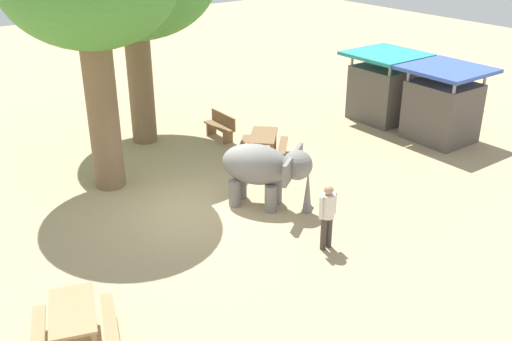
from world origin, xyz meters
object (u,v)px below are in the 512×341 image
(elephant, at_px, (265,168))
(picnic_table_far, at_px, (73,318))
(market_stall_teal, at_px, (383,90))
(wooden_bench, at_px, (221,125))
(picnic_table_near, at_px, (263,140))
(person_handler, at_px, (327,212))
(market_stall_blue, at_px, (442,108))

(elephant, xyz_separation_m, picnic_table_far, (2.24, -6.07, -0.51))
(market_stall_teal, bearing_deg, picnic_table_far, -69.69)
(wooden_bench, bearing_deg, picnic_table_far, 132.86)
(elephant, height_order, picnic_table_near, elephant)
(person_handler, xyz_separation_m, market_stall_blue, (-2.82, 7.91, 0.19))
(elephant, height_order, market_stall_teal, market_stall_teal)
(wooden_bench, bearing_deg, person_handler, 165.89)
(elephant, bearing_deg, picnic_table_far, -104.56)
(elephant, bearing_deg, picnic_table_near, 108.23)
(person_handler, bearing_deg, market_stall_blue, -70.19)
(elephant, height_order, person_handler, elephant)
(picnic_table_far, height_order, market_stall_blue, market_stall_blue)
(picnic_table_near, bearing_deg, wooden_bench, -132.97)
(market_stall_blue, bearing_deg, person_handler, -70.39)
(elephant, relative_size, market_stall_teal, 0.94)
(elephant, bearing_deg, person_handler, -38.36)
(person_handler, distance_m, market_stall_teal, 9.59)
(market_stall_teal, bearing_deg, picnic_table_near, -87.59)
(elephant, distance_m, wooden_bench, 5.22)
(elephant, relative_size, wooden_bench, 1.68)
(market_stall_teal, height_order, market_stall_blue, same)
(person_handler, height_order, picnic_table_near, person_handler)
(picnic_table_near, relative_size, market_stall_blue, 0.84)
(picnic_table_near, bearing_deg, market_stall_teal, 135.90)
(market_stall_teal, distance_m, market_stall_blue, 2.60)
(elephant, distance_m, market_stall_blue, 7.75)
(picnic_table_far, bearing_deg, picnic_table_near, -39.54)
(picnic_table_far, bearing_deg, elephant, -50.46)
(elephant, height_order, picnic_table_far, elephant)
(wooden_bench, bearing_deg, market_stall_teal, -107.44)
(picnic_table_far, relative_size, market_stall_blue, 0.76)
(person_handler, bearing_deg, wooden_bench, -14.90)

